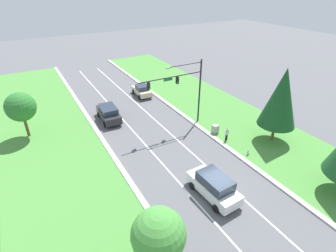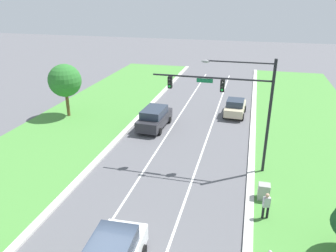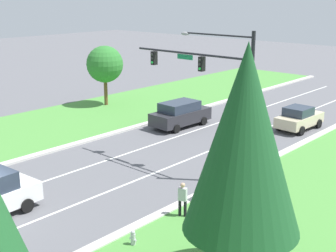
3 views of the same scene
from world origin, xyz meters
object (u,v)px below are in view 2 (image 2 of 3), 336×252
object	(u,v)px
traffic_signal_mast	(235,97)
oak_near_left_tree	(65,81)
charcoal_suv	(154,118)
champagne_sedan	(235,107)
utility_cabinet	(264,192)
pedestrian	(266,205)

from	to	relation	value
traffic_signal_mast	oak_near_left_tree	distance (m)	18.28
charcoal_suv	champagne_sedan	xyz separation A→B (m)	(7.10, 5.30, -0.12)
traffic_signal_mast	charcoal_suv	xyz separation A→B (m)	(-7.49, 5.97, -4.36)
utility_cabinet	traffic_signal_mast	bearing A→B (deg)	123.22
charcoal_suv	pedestrian	xyz separation A→B (m)	(9.86, -11.39, -0.06)
traffic_signal_mast	champagne_sedan	distance (m)	12.14
utility_cabinet	pedestrian	xyz separation A→B (m)	(0.07, -1.91, 0.39)
pedestrian	oak_near_left_tree	world-z (taller)	oak_near_left_tree
pedestrian	oak_near_left_tree	xyz separation A→B (m)	(-19.30, 12.13, 2.81)
traffic_signal_mast	pedestrian	size ratio (longest dim) A/B	4.80
traffic_signal_mast	pedestrian	world-z (taller)	traffic_signal_mast
champagne_sedan	oak_near_left_tree	world-z (taller)	oak_near_left_tree
traffic_signal_mast	pedestrian	bearing A→B (deg)	-66.41
traffic_signal_mast	champagne_sedan	world-z (taller)	traffic_signal_mast
pedestrian	oak_near_left_tree	bearing A→B (deg)	-51.03
traffic_signal_mast	oak_near_left_tree	world-z (taller)	traffic_signal_mast
traffic_signal_mast	utility_cabinet	bearing A→B (deg)	-56.78
traffic_signal_mast	oak_near_left_tree	bearing A→B (deg)	158.38
charcoal_suv	traffic_signal_mast	bearing A→B (deg)	-35.95
pedestrian	utility_cabinet	bearing A→B (deg)	-106.83
champagne_sedan	pedestrian	xyz separation A→B (m)	(2.76, -16.69, 0.06)
champagne_sedan	oak_near_left_tree	xyz separation A→B (m)	(-16.54, -4.56, 2.88)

